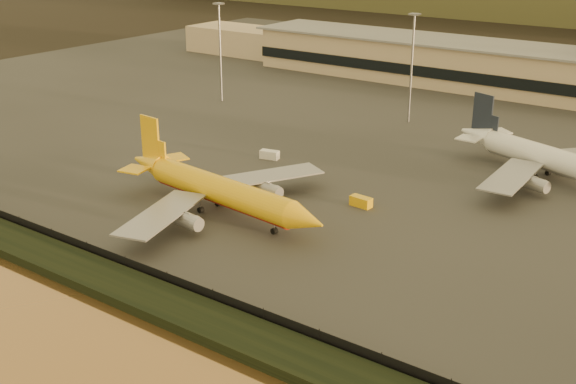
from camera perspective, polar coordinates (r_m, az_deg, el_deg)
name	(u,v)px	position (r m, az deg, el deg)	size (l,w,h in m)	color
ground	(221,251)	(107.26, -5.33, -4.65)	(900.00, 900.00, 0.00)	black
embankment	(135,292)	(96.29, -12.02, -7.74)	(320.00, 7.00, 1.40)	black
tarmac	(472,115)	(185.07, 14.36, 5.89)	(320.00, 220.00, 0.20)	#2D2D2D
perimeter_fence	(157,276)	(98.36, -10.34, -6.57)	(300.00, 0.05, 2.20)	black
terminal_building	(468,65)	(216.70, 14.02, 9.73)	(202.00, 25.00, 12.60)	tan
apron_light_masts	(510,73)	(158.30, 17.15, 8.94)	(152.20, 12.20, 25.40)	slate
dhl_cargo_jet	(219,190)	(118.67, -5.51, 0.12)	(44.56, 43.37, 13.30)	#F4B40C
white_narrowbody_jet	(555,161)	(141.51, 20.34, 2.31)	(43.95, 41.65, 13.02)	white
gse_vehicle_yellow	(361,202)	(122.60, 5.79, -0.76)	(3.77, 1.70, 1.70)	#F4B40C
gse_vehicle_white	(270,155)	(146.16, -1.47, 2.97)	(3.81, 1.71, 1.71)	white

